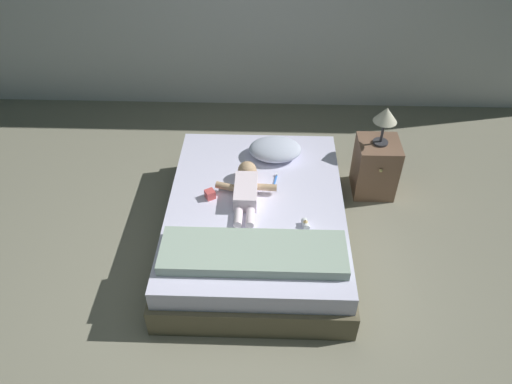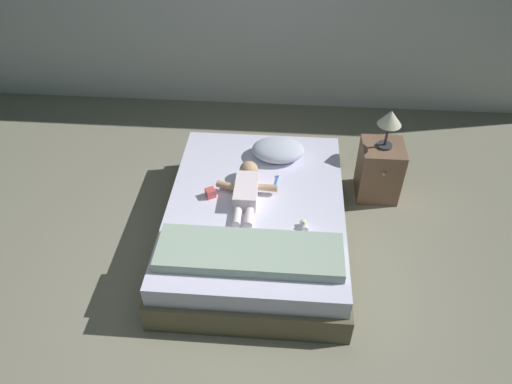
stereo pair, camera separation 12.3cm
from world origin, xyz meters
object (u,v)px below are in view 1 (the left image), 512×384
Objects in this scene: toothbrush at (275,180)px; pillow at (275,149)px; baby_bottle at (305,224)px; baby at (246,188)px; lamp at (386,117)px; nightstand at (375,167)px; bed at (256,220)px; toy_block at (210,194)px.

pillow is at bearing 90.86° from toothbrush.
baby_bottle is at bearing -75.21° from pillow.
baby is 1.89× the size of lamp.
toothbrush is 1.01m from nightstand.
lamp is (0.92, 0.06, 0.31)m from pillow.
pillow is at bearing 76.18° from bed.
toothbrush is at bearing 35.71° from baby.
baby reaches higher than toy_block.
toothbrush is at bearing -156.12° from lamp.
bed is 0.37m from toothbrush.
toy_block is at bearing 174.67° from bed.
pillow reaches higher than toy_block.
pillow reaches higher than bed.
pillow is 0.90m from baby_bottle.
nightstand is 5.47× the size of baby_bottle.
baby_bottle is (0.38, -0.27, 0.24)m from bed.
nightstand is 0.54m from lamp.
pillow is 0.35m from toothbrush.
pillow is 0.86× the size of nightstand.
bed is 0.30m from baby.
toothbrush is (0.01, -0.34, -0.07)m from pillow.
pillow reaches higher than toothbrush.
toy_block is (-0.52, -0.57, -0.04)m from pillow.
nightstand is (0.91, 0.40, -0.16)m from toothbrush.
baby is 0.30m from toothbrush.
baby_bottle is at bearing -35.18° from bed.
baby is at bearing 132.18° from bed.
nightstand is 1.17m from baby_bottle.
toy_block reaches higher than toothbrush.
nightstand reaches higher than toy_block.
toy_block is 0.80m from baby_bottle.
baby is at bearing -153.47° from nightstand.
baby is at bearing -153.47° from lamp.
pillow is at bearing 47.78° from toy_block.
toy_block is 1.00× the size of baby_bottle.
bed is at bearing -148.10° from nightstand.
pillow reaches higher than nightstand.
bed is 5.39× the size of lamp.
nightstand is at bearing 23.88° from toothbrush.
lamp is at bearing 53.44° from baby_bottle.
toy_block is at bearing -156.29° from nightstand.
lamp reaches higher than pillow.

